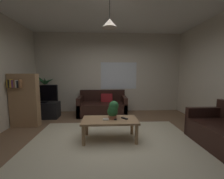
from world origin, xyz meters
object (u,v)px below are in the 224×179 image
Objects in this scene: tv_stand at (44,110)px; bookshelf_corner at (24,100)px; remote_on_table_0 at (115,119)px; book_on_table_0 at (106,119)px; remote_on_table_1 at (125,118)px; couch_under_window at (102,107)px; coffee_table at (110,122)px; tv at (43,93)px; pendant_lamp at (110,23)px; potted_palm_corner at (45,97)px; potted_plant_on_table at (113,110)px.

tv_stand is 0.88m from bookshelf_corner.
book_on_table_0 is at bearing 9.34° from remote_on_table_0.
tv_stand is at bearing 108.05° from remote_on_table_1.
couch_under_window is 1.86m from tv_stand.
tv reaches higher than coffee_table.
tv_stand is 3.34m from pendant_lamp.
remote_on_table_1 is 0.18× the size of tv.
coffee_table is at bearing 144.38° from remote_on_table_1.
bookshelf_corner is at bearing -104.93° from tv.
tv_stand is at bearing -41.13° from remote_on_table_0.
pendant_lamp is (2.20, -2.14, 1.80)m from potted_palm_corner.
coffee_table is at bearing -156.65° from potted_plant_on_table.
remote_on_table_0 is 1.00× the size of remote_on_table_1.
remote_on_table_0 reaches higher than coffee_table.
book_on_table_0 is (0.10, -1.89, 0.18)m from couch_under_window.
potted_plant_on_table is at bearing -81.97° from couch_under_window.
book_on_table_0 is 0.13× the size of tv.
remote_on_table_1 is 3.30m from potted_palm_corner.
couch_under_window is at bearing 95.79° from pendant_lamp.
remote_on_table_1 is (0.50, -1.83, 0.18)m from couch_under_window.
coffee_table is 2.08× the size of pendant_lamp.
bookshelf_corner is at bearing 156.92° from book_on_table_0.
tv_stand reaches higher than coffee_table.
tv is 1.61× the size of pendant_lamp.
bookshelf_corner is (-0.01, -1.27, 0.14)m from potted_palm_corner.
couch_under_window reaches higher than book_on_table_0.
couch_under_window is 1.38× the size of coffee_table.
remote_on_table_1 is 0.29× the size of pendant_lamp.
potted_palm_corner reaches higher than potted_plant_on_table.
tv is 0.72m from bookshelf_corner.
tv_stand is (-2.34, 1.57, -0.20)m from remote_on_table_1.
pendant_lamp is at bearing 144.38° from remote_on_table_1.
couch_under_window is 1.14× the size of bookshelf_corner.
potted_palm_corner is at bearing 106.66° from tv.
couch_under_window is 2.29m from bookshelf_corner.
tv_stand is at bearing 141.99° from pendant_lamp.
coffee_table is 9.57× the size of book_on_table_0.
bookshelf_corner is (-2.03, -0.98, 0.44)m from couch_under_window.
remote_on_table_1 is 0.42× the size of potted_plant_on_table.
tv_stand is (-2.03, 1.58, -0.12)m from coffee_table.
tv_stand is 0.67m from potted_palm_corner.
pendant_lamp is at bearing -38.01° from tv_stand.
potted_plant_on_table is at bearing 23.35° from coffee_table.
couch_under_window is 2.06m from potted_palm_corner.
book_on_table_0 reaches higher than coffee_table.
tv_stand is at bearing 141.99° from coffee_table.
tv_stand is at bearing 75.50° from bookshelf_corner.
potted_palm_corner reaches higher than coffee_table.
remote_on_table_0 is 0.42× the size of potted_plant_on_table.
bookshelf_corner is at bearing -154.17° from couch_under_window.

